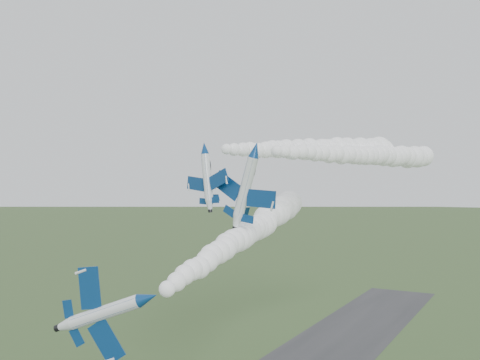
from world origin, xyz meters
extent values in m
cylinder|color=white|center=(12.11, -11.45, 30.34)|extent=(3.72, 7.95, 1.77)
cone|color=navy|center=(13.37, -16.17, 30.34)|extent=(2.24, 2.42, 1.77)
cone|color=white|center=(10.89, -6.90, 30.34)|extent=(2.14, 2.06, 1.77)
cylinder|color=black|center=(10.65, -6.00, 30.34)|extent=(1.01, 0.77, 0.90)
ellipsoid|color=black|center=(13.10, -13.25, 30.51)|extent=(1.83, 2.87, 1.18)
cube|color=navy|center=(10.88, -11.01, 32.90)|extent=(2.08, 2.54, 4.04)
cube|color=navy|center=(12.70, -10.52, 27.68)|extent=(2.08, 2.54, 4.04)
cube|color=navy|center=(10.62, -7.83, 31.73)|extent=(0.95, 1.17, 1.77)
cube|color=navy|center=(11.59, -7.57, 28.95)|extent=(0.95, 1.17, 1.77)
cube|color=navy|center=(12.25, -7.62, 30.74)|extent=(2.26, 1.93, 0.79)
cylinder|color=white|center=(-0.95, 19.06, 47.25)|extent=(3.30, 7.53, 1.48)
cone|color=navy|center=(-2.12, 14.54, 47.25)|extent=(1.92, 2.25, 1.48)
cone|color=white|center=(0.18, 23.41, 47.25)|extent=(1.83, 1.91, 1.48)
cylinder|color=black|center=(0.40, 24.26, 47.25)|extent=(0.86, 0.70, 0.75)
ellipsoid|color=black|center=(-1.49, 17.24, 47.74)|extent=(1.60, 2.70, 0.99)
cube|color=navy|center=(-3.29, 20.40, 46.77)|extent=(4.43, 3.06, 0.66)
cube|color=navy|center=(1.78, 19.08, 47.47)|extent=(4.43, 3.06, 0.66)
cube|color=navy|center=(-1.37, 22.99, 47.06)|extent=(1.94, 1.38, 0.32)
cube|color=navy|center=(1.33, 22.29, 47.44)|extent=(1.94, 1.38, 0.32)
cube|color=navy|center=(-0.22, 22.47, 48.38)|extent=(0.70, 1.45, 1.93)
cylinder|color=white|center=(8.34, 18.76, 46.70)|extent=(3.03, 9.41, 2.07)
cone|color=navy|center=(7.73, 12.96, 46.70)|extent=(2.31, 2.62, 2.07)
cone|color=white|center=(8.93, 24.34, 46.70)|extent=(2.26, 2.19, 2.07)
cylinder|color=black|center=(9.05, 25.43, 46.70)|extent=(1.11, 0.77, 1.05)
ellipsoid|color=black|center=(8.28, 16.38, 47.29)|extent=(1.70, 3.30, 1.38)
cube|color=navy|center=(5.26, 19.97, 47.53)|extent=(5.13, 3.14, 1.66)
cube|color=navy|center=(11.52, 19.31, 45.56)|extent=(5.13, 3.14, 1.66)
cube|color=navy|center=(7.16, 23.53, 47.23)|extent=(2.25, 1.43, 0.76)
cube|color=navy|center=(10.50, 23.18, 46.18)|extent=(2.25, 1.43, 0.76)
cube|color=navy|center=(9.23, 23.05, 48.07)|extent=(1.03, 1.84, 2.35)
camera|label=1|loc=(45.35, -52.88, 41.44)|focal=40.00mm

